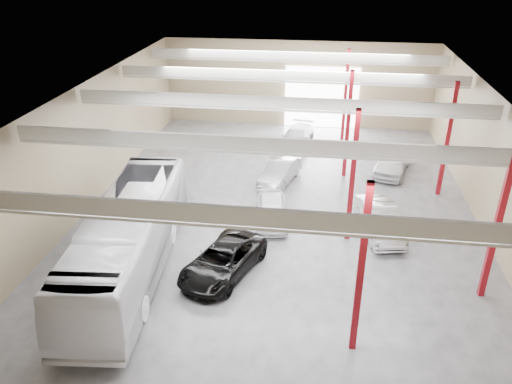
% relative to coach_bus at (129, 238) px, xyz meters
% --- Properties ---
extents(depot_shell, '(22.12, 32.12, 7.06)m').
position_rel_coach_bus_xyz_m(depot_shell, '(6.40, 6.82, 3.18)').
color(depot_shell, '#444449').
rests_on(depot_shell, ground).
extents(coach_bus, '(4.16, 13.08, 3.58)m').
position_rel_coach_bus_xyz_m(coach_bus, '(0.00, 0.00, 0.00)').
color(coach_bus, silver).
rests_on(coach_bus, ground).
extents(black_sedan, '(3.98, 5.66, 1.43)m').
position_rel_coach_bus_xyz_m(black_sedan, '(4.26, 0.34, -1.07)').
color(black_sedan, black).
rests_on(black_sedan, ground).
extents(car_row_a, '(2.26, 4.42, 1.44)m').
position_rel_coach_bus_xyz_m(car_row_a, '(5.96, 5.54, -1.07)').
color(car_row_a, white).
rests_on(car_row_a, ground).
extents(car_row_b, '(2.67, 4.62, 1.44)m').
position_rel_coach_bus_xyz_m(car_row_b, '(5.93, 10.74, -1.07)').
color(car_row_b, '#A4A3A8').
rests_on(car_row_b, ground).
extents(car_row_c, '(2.83, 5.19, 1.43)m').
position_rel_coach_bus_xyz_m(car_row_c, '(6.57, 17.18, -1.08)').
color(car_row_c, gray).
rests_on(car_row_c, ground).
extents(car_right_near, '(2.50, 4.99, 1.57)m').
position_rel_coach_bus_xyz_m(car_right_near, '(11.76, 5.09, -1.00)').
color(car_right_near, '#B1B2B7').
rests_on(car_right_near, ground).
extents(car_right_far, '(3.17, 5.15, 1.64)m').
position_rel_coach_bus_xyz_m(car_right_far, '(13.25, 13.29, -0.97)').
color(car_right_far, silver).
rests_on(car_right_far, ground).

